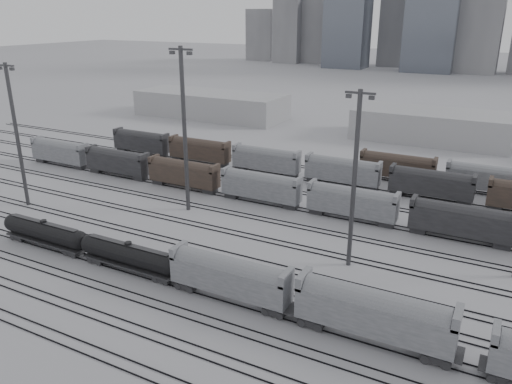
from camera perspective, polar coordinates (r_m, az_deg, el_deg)
The scene contains 14 objects.
ground at distance 62.21m, azimuth -5.66°, elevation -11.98°, with size 900.00×900.00×0.00m, color #B9B9BE.
tracks at distance 75.51m, azimuth 1.63°, elevation -5.76°, with size 220.00×71.50×0.16m.
tank_car_a at distance 79.71m, azimuth -22.97°, elevation -4.22°, with size 16.28×2.71×4.02m.
tank_car_b at distance 68.81m, azimuth -14.29°, elevation -7.00°, with size 16.39×2.73×4.05m.
hopper_car_a at distance 59.93m, azimuth -3.01°, elevation -9.46°, with size 15.37×3.05×5.50m.
hopper_car_b at distance 54.23m, azimuth 13.35°, elevation -13.14°, with size 16.57×3.29×5.93m.
light_mast_a at distance 95.39m, azimuth -25.70°, elevation 6.13°, with size 4.00×0.64×25.02m.
light_mast_b at distance 84.31m, azimuth -8.19°, elevation 7.34°, with size 4.45×0.71×27.78m.
light_mast_c at distance 65.57m, azimuth 11.19°, elevation 1.70°, with size 3.83×0.61×23.95m.
bg_string_near at distance 84.30m, azimuth 10.91°, elevation -1.30°, with size 151.00×3.00×5.60m.
bg_string_mid at distance 97.22m, azimuth 19.38°, elevation 0.77°, with size 151.00×3.00×5.60m.
warehouse_left at distance 167.74m, azimuth -5.19°, elevation 9.91°, with size 50.00×18.00×8.00m, color #ADADAF.
warehouse_mid at distance 143.07m, azimuth 19.35°, elevation 7.16°, with size 40.00×18.00×8.00m, color #ADADAF.
skyline at distance 324.32m, azimuth 25.77°, elevation 18.37°, with size 316.00×22.40×95.00m.
Camera 1 is at (29.77, -43.76, 32.70)m, focal length 35.00 mm.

